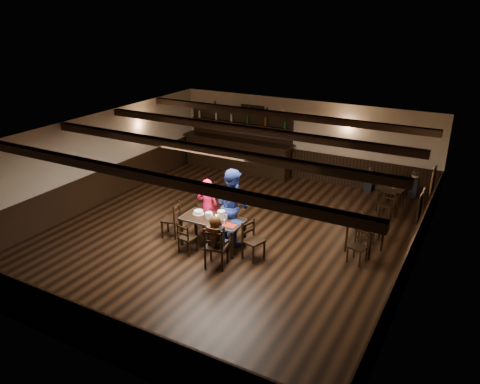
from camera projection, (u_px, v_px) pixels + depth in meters
The scene contains 25 objects.
ground at pixel (229, 236), 12.16m from camera, with size 10.00×10.00×0.00m, color black.
room_shell at pixel (229, 172), 11.54m from camera, with size 9.02×10.02×2.71m.
dining_table at pixel (213, 222), 11.40m from camera, with size 1.57×0.80×0.75m.
chair_near_left at pixel (185, 236), 11.14m from camera, with size 0.41×0.39×0.79m.
chair_near_right at pixel (215, 245), 10.47m from camera, with size 0.56×0.54×1.02m.
chair_end_left at pixel (174, 217), 11.95m from camera, with size 0.51×0.52×0.93m.
chair_end_right at pixel (251, 237), 10.93m from camera, with size 0.52×0.54×0.94m.
chair_far_pushed at pixel (205, 203), 12.91m from camera, with size 0.56×0.56×0.87m.
woman_pink at pixel (208, 206), 12.04m from camera, with size 0.55×0.36×1.51m, color red.
man_blue at pixel (232, 205), 11.59m from camera, with size 0.93×0.73×1.92m, color navy.
seated_person at pixel (216, 234), 10.44m from camera, with size 0.34×0.52×0.84m.
cake at pixel (198, 212), 11.62m from camera, with size 0.28×0.28×0.09m.
plate_stack_a at pixel (209, 215), 11.35m from camera, with size 0.17×0.17×0.16m, color white.
plate_stack_b at pixel (221, 215), 11.31m from camera, with size 0.19×0.19×0.22m, color white.
tea_light at pixel (216, 216), 11.44m from camera, with size 0.06×0.06×0.06m.
salt_shaker at pixel (224, 221), 11.11m from camera, with size 0.04×0.04×0.10m, color silver.
pepper_shaker at pixel (226, 222), 11.08m from camera, with size 0.04×0.04×0.09m, color #A5A8AD.
drink_glass at pixel (226, 216), 11.35m from camera, with size 0.08×0.08×0.12m, color silver.
menu_red at pixel (229, 225), 11.04m from camera, with size 0.33×0.23×0.00m, color #9F1E11.
menu_blue at pixel (237, 222), 11.21m from camera, with size 0.28×0.20×0.00m, color navy.
bar_counter at pixel (238, 150), 16.77m from camera, with size 4.18×0.70×2.20m.
back_table_a at pixel (366, 227), 11.18m from camera, with size 0.91×0.91×0.75m.
back_table_b at pixel (392, 190), 13.41m from camera, with size 0.86×0.86×0.75m.
bg_patron_left at pixel (371, 179), 13.71m from camera, with size 0.26×0.38×0.73m.
bg_patron_right at pixel (414, 183), 13.27m from camera, with size 0.24×0.39×0.80m.
Camera 1 is at (5.50, -9.36, 5.61)m, focal length 35.00 mm.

